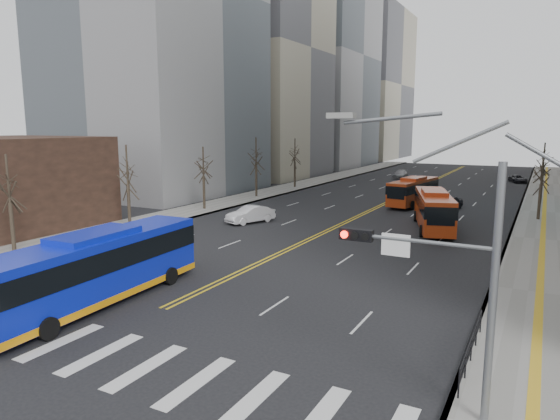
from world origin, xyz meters
name	(u,v)px	position (x,y,z in m)	size (l,w,h in m)	color
ground	(81,348)	(0.00, 0.00, 0.00)	(220.00, 220.00, 0.00)	black
sidewalk_right	(555,213)	(17.50, 45.00, 0.07)	(7.00, 130.00, 0.15)	gray
sidewalk_left	(268,193)	(-16.50, 45.00, 0.07)	(5.00, 130.00, 0.15)	gray
crosswalk	(81,348)	(0.00, 0.00, 0.01)	(26.70, 4.00, 0.01)	silver
centerline	(409,192)	(0.00, 55.00, 0.01)	(0.55, 100.00, 0.01)	gold
office_towers	(438,26)	(0.12, 68.51, 23.92)	(83.00, 134.00, 58.00)	gray
signal_mast	(443,265)	(13.77, 2.00, 4.86)	(5.37, 0.37, 9.39)	gray
pedestrian_railing	(472,344)	(14.30, 6.00, 0.82)	(0.06, 6.06, 1.02)	black
street_trees	(296,165)	(-7.18, 34.55, 4.87)	(35.20, 47.20, 7.60)	black
blue_bus	(96,266)	(-3.37, 4.00, 1.97)	(3.45, 13.13, 3.76)	#0C1FC1
red_bus_near	(434,207)	(7.88, 31.21, 1.92)	(5.55, 11.12, 3.45)	#A33211
red_bus_far	(413,190)	(3.14, 43.86, 1.80)	(3.71, 10.31, 3.23)	#A33211
car_white	(250,214)	(-7.83, 26.17, 0.79)	(1.67, 4.79, 1.58)	silver
car_dark_mid	(448,203)	(7.18, 42.72, 0.73)	(1.72, 4.28, 1.46)	black
car_silver	(400,174)	(-5.92, 72.91, 0.69)	(1.92, 4.73, 1.37)	gray
car_dark_far	(518,179)	(12.50, 75.04, 0.60)	(1.99, 4.31, 1.20)	black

